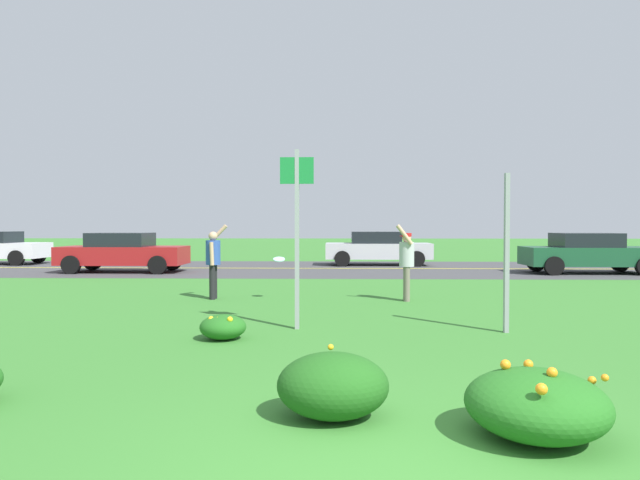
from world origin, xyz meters
name	(u,v)px	position (x,y,z in m)	size (l,w,h in m)	color
ground_plane	(356,300)	(0.00, 9.57, 0.00)	(120.00, 120.00, 0.00)	#387A2D
highway_strip	(349,268)	(0.00, 19.14, 0.00)	(120.00, 8.83, 0.01)	#424244
highway_center_stripe	(349,268)	(0.00, 19.14, 0.01)	(120.00, 0.16, 0.00)	yellow
daylily_clump_mid_right	(333,385)	(-0.46, 1.45, 0.30)	(1.01, 0.87, 0.62)	#1E5619
daylily_clump_front_center	(223,327)	(-2.17, 4.95, 0.19)	(0.71, 0.71, 0.38)	#23661E
daylily_clump_mid_center	(536,404)	(1.21, 1.03, 0.28)	(1.16, 1.19, 0.61)	#23661E
sign_post_near_path	(297,222)	(-1.10, 5.86, 1.80)	(0.56, 0.10, 2.99)	#93969B
sign_post_by_roadside	(507,253)	(2.30, 5.66, 1.29)	(0.07, 0.10, 2.58)	#93969B
person_thrower_blue_shirt	(213,259)	(-3.35, 9.65, 0.95)	(0.48, 0.49, 1.76)	#2D4C9E
person_catcher_red_cap_gray_shirt	(406,259)	(1.14, 9.47, 0.95)	(0.44, 0.49, 1.76)	#B2B2B7
frisbee_pale_blue	(279,259)	(-1.80, 9.68, 0.94)	(0.28, 0.26, 0.12)	#ADD6E5
car_red_center_left	(123,252)	(-8.36, 17.16, 0.74)	(4.50, 2.00, 1.45)	maroon
car_silver_center_right	(377,248)	(1.26, 21.13, 0.74)	(4.50, 2.00, 1.45)	#B7BABF
car_dark_green_rightmost	(588,253)	(8.52, 17.16, 0.74)	(4.50, 2.00, 1.45)	#194C2D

